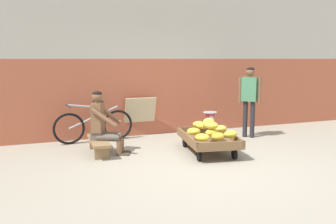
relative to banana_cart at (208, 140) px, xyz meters
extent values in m
plane|color=gray|center=(-0.50, -0.72, -0.24)|extent=(80.00, 80.00, 0.00)
cube|color=#A35138|center=(-0.50, 2.05, 0.62)|extent=(16.00, 0.30, 1.71)
cube|color=#A8A399|center=(-0.50, 2.05, 2.26)|extent=(16.00, 0.30, 1.57)
cube|color=brown|center=(0.00, 0.00, -0.01)|extent=(1.07, 1.56, 0.05)
cube|color=brown|center=(-0.39, 0.07, 0.07)|extent=(0.28, 1.43, 0.10)
cube|color=brown|center=(0.39, -0.07, 0.07)|extent=(0.28, 1.43, 0.10)
cube|color=brown|center=(0.12, 0.69, 0.07)|extent=(0.84, 0.18, 0.10)
cube|color=brown|center=(-0.12, -0.69, 0.07)|extent=(0.84, 0.18, 0.10)
cylinder|color=black|center=(-0.23, 0.55, -0.15)|extent=(0.08, 0.19, 0.18)
cylinder|color=black|center=(0.39, 0.45, -0.15)|extent=(0.08, 0.19, 0.18)
cylinder|color=black|center=(-0.39, -0.45, -0.15)|extent=(0.08, 0.19, 0.18)
cylinder|color=black|center=(0.23, -0.55, -0.15)|extent=(0.08, 0.19, 0.18)
ellipsoid|color=gold|center=(-0.10, -0.56, 0.18)|extent=(0.25, 0.20, 0.13)
ellipsoid|color=gold|center=(0.09, 0.58, 0.18)|extent=(0.28, 0.23, 0.13)
ellipsoid|color=yellow|center=(0.19, -0.47, 0.18)|extent=(0.26, 0.20, 0.13)
ellipsoid|color=yellow|center=(-0.05, -0.24, 0.18)|extent=(0.25, 0.19, 0.13)
ellipsoid|color=gold|center=(-0.38, -0.53, 0.18)|extent=(0.30, 0.29, 0.13)
ellipsoid|color=yellow|center=(0.08, 0.41, 0.18)|extent=(0.30, 0.29, 0.13)
ellipsoid|color=yellow|center=(-0.30, -0.02, 0.18)|extent=(0.29, 0.26, 0.13)
ellipsoid|color=yellow|center=(0.27, 0.03, 0.18)|extent=(0.25, 0.19, 0.13)
ellipsoid|color=yellow|center=(0.07, 0.12, 0.32)|extent=(0.29, 0.25, 0.13)
ellipsoid|color=yellow|center=(-0.06, -0.25, 0.32)|extent=(0.30, 0.29, 0.13)
ellipsoid|color=gold|center=(-0.05, -0.12, 0.32)|extent=(0.25, 0.20, 0.13)
cube|color=olive|center=(-1.89, 0.64, 0.00)|extent=(0.35, 1.11, 0.05)
cube|color=olive|center=(-1.88, 1.03, -0.13)|extent=(0.24, 0.09, 0.22)
cube|color=olive|center=(-1.91, 0.26, -0.13)|extent=(0.24, 0.09, 0.22)
cylinder|color=brown|center=(-1.49, 0.56, -0.11)|extent=(0.10, 0.10, 0.27)
cube|color=#4C3D2D|center=(-1.44, 0.53, -0.22)|extent=(0.24, 0.17, 0.04)
cylinder|color=brown|center=(-1.67, 0.64, 0.08)|extent=(0.42, 0.29, 0.13)
cylinder|color=brown|center=(-1.57, 0.39, -0.11)|extent=(0.10, 0.10, 0.27)
cube|color=#4C3D2D|center=(-1.51, 0.37, -0.22)|extent=(0.24, 0.17, 0.04)
cylinder|color=brown|center=(-1.75, 0.48, 0.08)|extent=(0.42, 0.29, 0.13)
cube|color=brown|center=(-1.89, 0.64, 0.10)|extent=(0.32, 0.35, 0.14)
cube|color=brown|center=(-1.89, 0.64, 0.43)|extent=(0.30, 0.37, 0.52)
cylinder|color=brown|center=(-1.67, 0.76, 0.46)|extent=(0.46, 0.27, 0.36)
cylinder|color=brown|center=(-1.83, 0.39, 0.46)|extent=(0.46, 0.27, 0.36)
sphere|color=brown|center=(-1.89, 0.64, 0.80)|extent=(0.19, 0.19, 0.19)
ellipsoid|color=black|center=(-1.89, 0.64, 0.86)|extent=(0.17, 0.17, 0.09)
cube|color=red|center=(0.55, 0.99, -0.09)|extent=(0.36, 0.28, 0.30)
cylinder|color=#28282D|center=(0.55, 0.99, 0.07)|extent=(0.20, 0.20, 0.03)
cube|color=#C6384C|center=(0.55, 0.99, 0.21)|extent=(0.16, 0.10, 0.24)
cylinder|color=white|center=(0.55, 0.93, 0.21)|extent=(0.13, 0.01, 0.13)
cylinder|color=#B2B5BA|center=(0.55, 0.99, 0.34)|extent=(0.30, 0.30, 0.01)
torus|color=black|center=(-2.32, 1.58, 0.08)|extent=(0.64, 0.10, 0.64)
torus|color=black|center=(-1.30, 1.66, 0.08)|extent=(0.64, 0.10, 0.64)
cylinder|color=#9EA0A5|center=(-1.81, 1.62, 0.28)|extent=(1.03, 0.12, 0.43)
cylinder|color=#9EA0A5|center=(-1.71, 1.62, 0.32)|extent=(0.04, 0.04, 0.48)
cylinder|color=#9EA0A5|center=(-2.01, 1.60, 0.52)|extent=(0.62, 0.08, 0.12)
cube|color=black|center=(-1.71, 1.62, 0.59)|extent=(0.21, 0.12, 0.05)
cylinder|color=black|center=(-2.32, 1.58, 0.54)|extent=(0.07, 0.48, 0.03)
cube|color=#C6B289|center=(-0.74, 1.88, 0.19)|extent=(0.70, 0.28, 0.87)
cylinder|color=#232328|center=(1.49, 0.81, 0.16)|extent=(0.10, 0.10, 0.80)
cylinder|color=#232328|center=(1.39, 0.93, 0.16)|extent=(0.10, 0.10, 0.80)
cube|color=#427A56|center=(1.44, 0.87, 0.82)|extent=(0.36, 0.37, 0.52)
cylinder|color=brown|center=(1.58, 0.71, 0.80)|extent=(0.07, 0.07, 0.56)
cylinder|color=brown|center=(1.30, 1.03, 0.80)|extent=(0.07, 0.07, 0.56)
sphere|color=brown|center=(1.44, 0.87, 1.19)|extent=(0.19, 0.19, 0.19)
ellipsoid|color=black|center=(1.44, 0.87, 1.25)|extent=(0.17, 0.17, 0.09)
camera|label=1|loc=(-3.00, -5.79, 1.47)|focal=38.65mm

